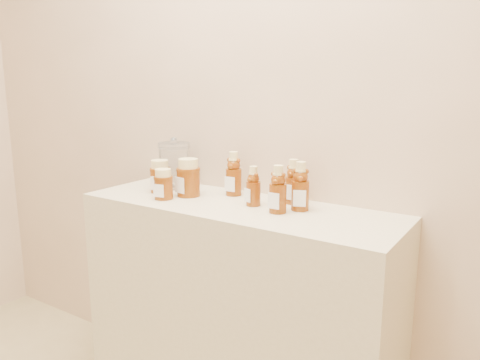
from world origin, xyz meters
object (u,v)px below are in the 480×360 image
Objects in this scene: bear_bottle_front_left at (253,183)px; glass_canister at (175,163)px; bear_bottle_back_left at (234,171)px; display_table at (237,318)px; honey_jar_left at (160,176)px.

glass_canister is (-0.43, 0.07, 0.02)m from bear_bottle_front_left.
bear_bottle_front_left is (0.15, -0.09, -0.02)m from bear_bottle_back_left.
bear_bottle_front_left is at bearing 20.48° from display_table.
display_table is 7.42× the size of bear_bottle_front_left.
honey_jar_left is (-0.36, -0.00, 0.52)m from display_table.
honey_jar_left is at bearing -153.72° from bear_bottle_front_left.
bear_bottle_back_left is 0.30m from honey_jar_left.
bear_bottle_front_left reaches higher than display_table.
bear_bottle_back_left is (-0.09, 0.11, 0.55)m from display_table.
glass_canister is at bearing 72.37° from honey_jar_left.
honey_jar_left is (-0.42, -0.03, -0.02)m from bear_bottle_front_left.
bear_bottle_back_left is 1.49× the size of honey_jar_left.
display_table is 0.57m from bear_bottle_back_left.
glass_canister reaches higher than honey_jar_left.
bear_bottle_front_left is 1.24× the size of honey_jar_left.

